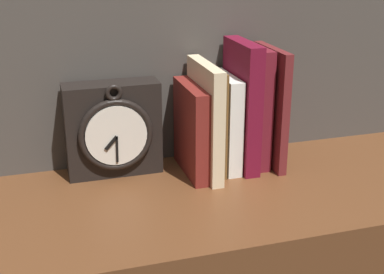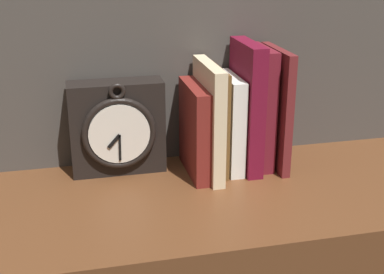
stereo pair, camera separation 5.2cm
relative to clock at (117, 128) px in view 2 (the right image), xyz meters
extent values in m
cube|color=black|center=(0.00, 0.01, 0.00)|extent=(0.17, 0.06, 0.17)
torus|color=black|center=(0.00, -0.03, 0.00)|extent=(0.14, 0.01, 0.14)
cylinder|color=white|center=(0.00, -0.03, 0.00)|extent=(0.11, 0.01, 0.11)
cube|color=black|center=(-0.01, -0.04, -0.01)|extent=(0.03, 0.00, 0.03)
cube|color=black|center=(0.00, -0.04, -0.02)|extent=(0.01, 0.00, 0.05)
torus|color=black|center=(0.00, -0.03, 0.08)|extent=(0.03, 0.01, 0.03)
cube|color=maroon|center=(0.14, -0.04, 0.00)|extent=(0.03, 0.15, 0.17)
cube|color=beige|center=(0.16, -0.04, 0.02)|extent=(0.02, 0.16, 0.21)
cube|color=brown|center=(0.18, -0.03, 0.01)|extent=(0.01, 0.13, 0.20)
cube|color=white|center=(0.21, -0.03, 0.00)|extent=(0.03, 0.13, 0.18)
cube|color=maroon|center=(0.24, -0.03, 0.03)|extent=(0.03, 0.14, 0.24)
cube|color=maroon|center=(0.27, -0.02, 0.03)|extent=(0.02, 0.12, 0.23)
cube|color=maroon|center=(0.30, -0.04, 0.03)|extent=(0.02, 0.14, 0.23)
camera|label=1|loc=(-0.13, -0.93, 0.33)|focal=50.00mm
camera|label=2|loc=(-0.08, -0.94, 0.33)|focal=50.00mm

